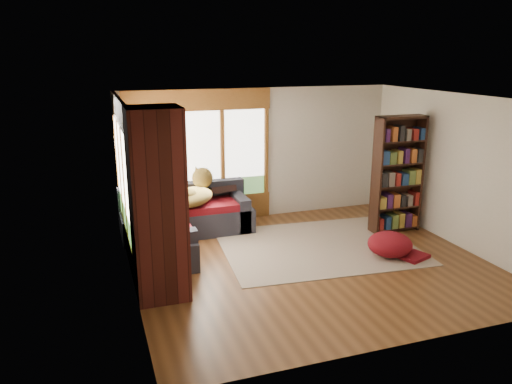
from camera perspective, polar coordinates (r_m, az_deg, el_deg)
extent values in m
plane|color=#533017|center=(8.14, 6.10, -7.98)|extent=(5.50, 5.50, 0.00)
plane|color=white|center=(7.49, 6.69, 10.57)|extent=(5.50, 5.50, 0.00)
cube|color=silver|center=(9.97, 0.30, 4.37)|extent=(5.50, 0.04, 2.60)
cube|color=silver|center=(5.66, 17.15, -5.23)|extent=(5.50, 0.04, 2.60)
cube|color=silver|center=(7.03, -14.38, -0.95)|extent=(0.04, 5.00, 2.60)
cube|color=silver|center=(9.20, 22.11, 2.25)|extent=(0.04, 5.00, 2.60)
cube|color=brown|center=(9.62, -6.43, 4.15)|extent=(2.82, 0.10, 1.90)
cube|color=white|center=(9.62, -6.43, 4.15)|extent=(2.54, 0.09, 1.62)
cube|color=brown|center=(8.18, -14.91, 1.68)|extent=(0.10, 2.62, 1.90)
cube|color=white|center=(8.18, -14.91, 1.68)|extent=(0.09, 2.36, 1.62)
cube|color=#919F6D|center=(8.92, -15.30, 5.41)|extent=(0.03, 0.72, 0.90)
cube|color=#471914|center=(6.73, -11.16, -1.50)|extent=(0.70, 0.70, 2.60)
cube|color=#22232D|center=(9.43, -8.33, -3.33)|extent=(2.20, 0.90, 0.42)
cube|color=#22232D|center=(9.64, -8.81, -0.43)|extent=(2.20, 0.20, 0.38)
cube|color=#22232D|center=(9.62, -2.49, -2.23)|extent=(0.20, 0.90, 0.60)
cube|color=maroon|center=(9.22, -8.87, -2.03)|extent=(1.90, 0.66, 0.12)
cube|color=#22232D|center=(8.74, -11.74, -5.05)|extent=(0.90, 2.20, 0.42)
cube|color=#22232D|center=(8.58, -14.20, -2.77)|extent=(0.20, 2.20, 0.38)
cube|color=#22232D|center=(7.78, -10.81, -6.93)|extent=(0.90, 0.20, 0.60)
cube|color=maroon|center=(8.33, -10.71, -4.05)|extent=(0.66, 1.20, 0.12)
cube|color=maroon|center=(9.23, -11.57, -2.15)|extent=(0.66, 0.66, 0.12)
cube|color=beige|center=(8.77, 7.09, -6.19)|extent=(3.46, 2.75, 0.01)
cube|color=black|center=(9.79, 18.03, 2.09)|extent=(0.04, 0.31, 2.17)
cube|color=black|center=(9.30, 13.61, 1.73)|extent=(0.04, 0.31, 2.17)
cube|color=black|center=(9.65, 15.40, 2.11)|extent=(0.93, 0.02, 2.17)
cube|color=black|center=(9.82, 15.43, -3.90)|extent=(0.85, 0.29, 0.03)
cube|color=black|center=(9.69, 15.61, -1.59)|extent=(0.85, 0.29, 0.03)
cube|color=black|center=(9.58, 15.79, 0.77)|extent=(0.85, 0.29, 0.03)
cube|color=black|center=(9.49, 15.97, 3.18)|extent=(0.85, 0.29, 0.03)
cube|color=black|center=(9.41, 16.16, 5.64)|extent=(0.85, 0.29, 0.03)
cube|color=black|center=(9.36, 16.35, 8.13)|extent=(0.85, 0.29, 0.03)
cube|color=#726659|center=(9.52, 15.94, 1.89)|extent=(0.81, 0.23, 2.01)
ellipsoid|color=maroon|center=(8.57, 15.06, -5.71)|extent=(0.88, 0.88, 0.39)
ellipsoid|color=brown|center=(9.03, -7.25, -0.39)|extent=(1.10, 1.10, 0.32)
sphere|color=brown|center=(9.27, -6.13, 1.05)|extent=(0.54, 0.54, 0.38)
cone|color=brown|center=(9.18, -6.37, 1.88)|extent=(0.20, 0.20, 0.17)
ellipsoid|color=#3F2A1E|center=(8.38, -11.25, -2.19)|extent=(0.75, 0.89, 0.26)
sphere|color=#3F2A1E|center=(8.58, -12.25, -0.97)|extent=(0.41, 0.41, 0.31)
cone|color=#3F2A1E|center=(8.50, -12.13, -0.25)|extent=(0.15, 0.15, 0.13)
cube|color=black|center=(9.60, -4.60, 0.77)|extent=(0.45, 0.12, 0.45)
cube|color=black|center=(9.48, -8.11, 0.47)|extent=(0.45, 0.12, 0.45)
cube|color=black|center=(8.92, -13.42, -0.78)|extent=(0.45, 0.12, 0.45)
cube|color=black|center=(7.87, -12.61, -2.93)|extent=(0.45, 0.12, 0.45)
cube|color=maroon|center=(9.39, -11.71, 0.15)|extent=(0.42, 0.12, 0.42)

